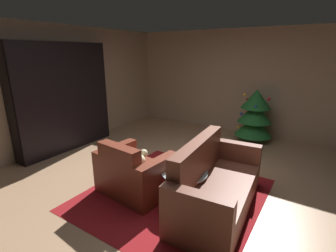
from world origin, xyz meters
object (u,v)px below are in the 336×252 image
(bookshelf_unit, at_px, (69,97))
(bottle_on_table, at_px, (184,170))
(book_stack_on_table, at_px, (185,169))
(couch_red, at_px, (214,187))
(armchair_red, at_px, (134,174))
(coffee_table, at_px, (184,175))
(decorated_tree, at_px, (255,115))

(bookshelf_unit, distance_m, bottle_on_table, 3.31)
(book_stack_on_table, bearing_deg, couch_red, 13.20)
(bookshelf_unit, relative_size, book_stack_on_table, 9.42)
(couch_red, height_order, bottle_on_table, couch_red)
(couch_red, bearing_deg, bottle_on_table, -146.88)
(armchair_red, distance_m, couch_red, 1.19)
(couch_red, xyz_separation_m, bottle_on_table, (-0.34, -0.22, 0.26))
(coffee_table, bearing_deg, decorated_tree, 86.85)
(couch_red, bearing_deg, book_stack_on_table, -166.80)
(couch_red, height_order, decorated_tree, decorated_tree)
(coffee_table, xyz_separation_m, decorated_tree, (0.17, 3.05, 0.23))
(bookshelf_unit, bearing_deg, bottle_on_table, -12.01)
(bookshelf_unit, relative_size, bottle_on_table, 7.14)
(bookshelf_unit, xyz_separation_m, bottle_on_table, (3.19, -0.68, -0.53))
(book_stack_on_table, relative_size, decorated_tree, 0.19)
(bottle_on_table, bearing_deg, armchair_red, -176.72)
(armchair_red, relative_size, book_stack_on_table, 4.63)
(bottle_on_table, relative_size, decorated_tree, 0.25)
(armchair_red, height_order, decorated_tree, decorated_tree)
(bookshelf_unit, height_order, armchair_red, bookshelf_unit)
(bookshelf_unit, height_order, decorated_tree, bookshelf_unit)
(book_stack_on_table, bearing_deg, bottle_on_table, -65.65)
(couch_red, xyz_separation_m, decorated_tree, (-0.26, 2.99, 0.32))
(bottle_on_table, bearing_deg, coffee_table, 117.90)
(bookshelf_unit, distance_m, armchair_red, 2.61)
(armchair_red, bearing_deg, couch_red, 13.09)
(bookshelf_unit, bearing_deg, couch_red, -7.34)
(armchair_red, height_order, coffee_table, armchair_red)
(coffee_table, distance_m, book_stack_on_table, 0.11)
(decorated_tree, bearing_deg, bookshelf_unit, -142.30)
(bookshelf_unit, relative_size, couch_red, 1.21)
(couch_red, relative_size, decorated_tree, 1.50)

